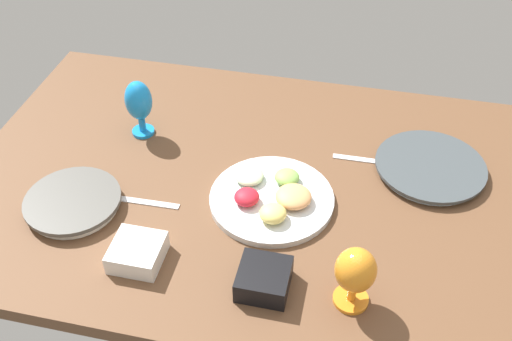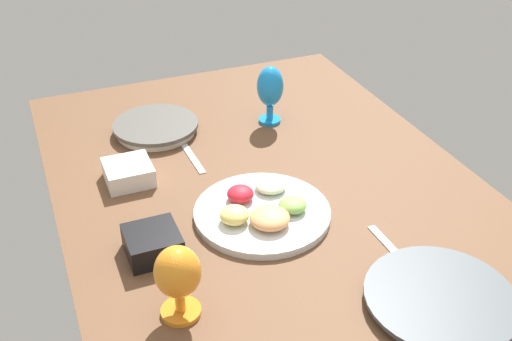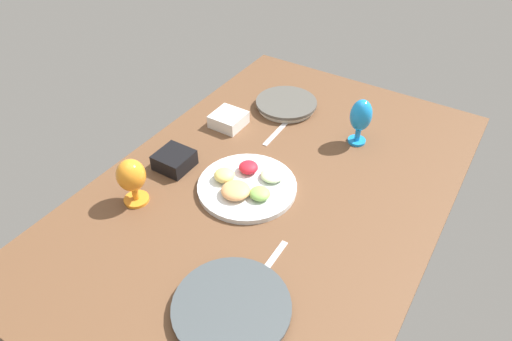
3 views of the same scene
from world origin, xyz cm
name	(u,v)px [view 2 (image 2 of 3)]	position (x,y,z in cm)	size (l,w,h in cm)	color
ground_plane	(279,206)	(0.00, 0.00, -2.00)	(160.00, 104.00, 4.00)	brown
dinner_plate_left	(156,127)	(-44.26, -19.55, 1.61)	(24.55, 24.55, 3.10)	silver
dinner_plate_right	(440,299)	(44.64, 14.69, 1.28)	(29.94, 29.94, 2.46)	silver
fruit_platter	(262,211)	(4.98, -6.66, 1.71)	(32.19, 32.19, 5.47)	silver
hurricane_glass_blue	(270,89)	(-37.93, 13.59, 10.78)	(7.78, 7.78, 17.62)	#1A89DD
hurricane_glass_orange	(178,275)	(27.92, -33.08, 9.73)	(8.94, 8.94, 15.80)	orange
square_bowl_white	(128,172)	(-21.85, -32.28, 2.78)	(11.66, 11.66, 5.00)	white
square_bowl_black	(153,242)	(8.49, -33.60, 3.13)	(11.42, 11.42, 5.62)	black
fork_by_left_plate	(192,156)	(-26.95, -14.03, 0.30)	(18.00, 1.80, 0.60)	silver
fork_by_right_plate	(393,249)	(27.08, 15.21, 0.30)	(18.00, 1.80, 0.60)	silver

